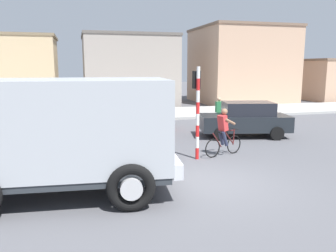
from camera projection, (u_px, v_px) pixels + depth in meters
ground_plane at (210, 182)px, 9.47m from camera, size 120.00×120.00×0.00m
sidewalk_far at (133, 114)px, 22.22m from camera, size 80.00×5.00×0.16m
truck_foreground at (62, 130)px, 8.27m from camera, size 5.63×3.20×2.90m
cyclist at (224, 132)px, 12.16m from camera, size 1.65×0.70×1.72m
traffic_light_pole at (197, 100)px, 11.57m from camera, size 0.24×0.43×3.20m
car_red_near at (128, 115)px, 16.95m from camera, size 4.21×2.33×1.60m
car_white_mid at (245, 119)px, 15.52m from camera, size 4.28×2.54×1.60m
pedestrian_near_kerb at (219, 112)px, 17.55m from camera, size 0.34×0.22×1.62m
building_mid_block at (129, 70)px, 27.97m from camera, size 7.44×5.99×5.73m
building_corner_right at (240, 65)px, 30.39m from camera, size 7.72×7.71×6.61m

